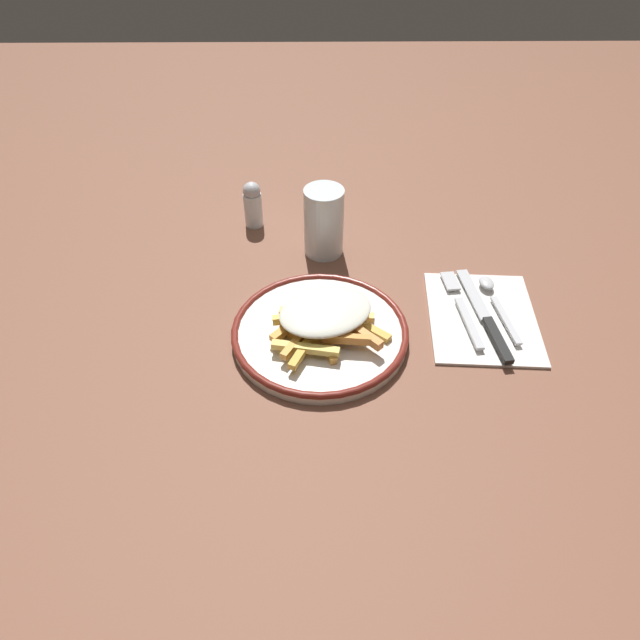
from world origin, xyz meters
The scene contains 9 objects.
ground_plane centered at (0.00, 0.00, 0.00)m, with size 2.60×2.60×0.00m, color brown.
plate centered at (0.00, 0.00, 0.01)m, with size 0.26×0.26×0.02m.
fries_heap centered at (0.01, 0.00, 0.04)m, with size 0.18×0.17×0.04m.
napkin centered at (0.25, 0.04, 0.00)m, with size 0.16×0.20×0.01m, color silver.
fork centered at (0.22, 0.05, 0.01)m, with size 0.04×0.18×0.01m.
knife centered at (0.25, 0.02, 0.01)m, with size 0.04×0.21×0.01m.
spoon centered at (0.27, 0.07, 0.01)m, with size 0.04×0.15×0.01m.
water_glass centered at (0.01, 0.21, 0.06)m, with size 0.07×0.07×0.12m, color silver.
salt_shaker centered at (-0.12, 0.30, 0.04)m, with size 0.03×0.03×0.09m.
Camera 1 is at (-0.01, -0.62, 0.61)m, focal length 33.35 mm.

